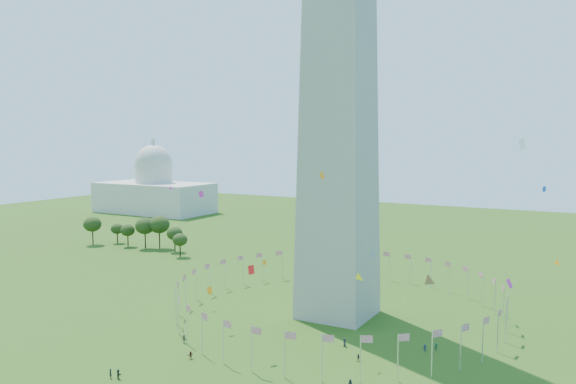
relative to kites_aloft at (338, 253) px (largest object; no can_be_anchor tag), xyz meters
The scene contains 4 objects.
flag_ring 31.69m from the kites_aloft, 114.00° to the left, with size 80.24×80.24×9.00m.
capitol_building 245.60m from the kites_aloft, 141.02° to the left, with size 70.00×35.00×46.00m, color beige, non-canonical shape.
kites_aloft is the anchor object (origin of this frame).
tree_line_west 134.93m from the kites_aloft, 150.61° to the left, with size 54.94×15.81×13.16m.
Camera 1 is at (56.33, -76.89, 44.22)m, focal length 35.00 mm.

